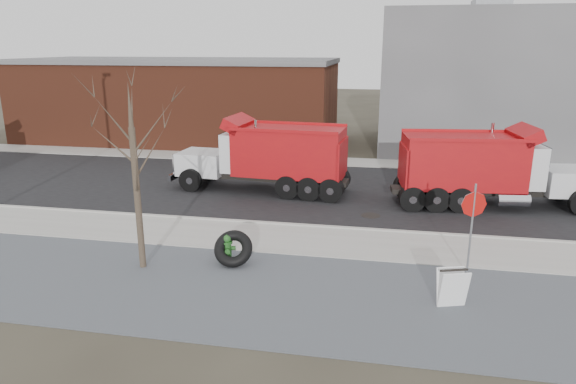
% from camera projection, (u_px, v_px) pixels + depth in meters
% --- Properties ---
extents(ground, '(120.00, 120.00, 0.00)m').
position_uv_depth(ground, '(273.00, 242.00, 16.46)').
color(ground, '#383328').
rests_on(ground, ground).
extents(gravel_verge, '(60.00, 5.00, 0.03)m').
position_uv_depth(gravel_verge, '(243.00, 291.00, 13.15)').
color(gravel_verge, slate).
rests_on(gravel_verge, ground).
extents(sidewalk, '(60.00, 2.50, 0.06)m').
position_uv_depth(sidewalk, '(274.00, 238.00, 16.69)').
color(sidewalk, '#9E9B93').
rests_on(sidewalk, ground).
extents(curb, '(60.00, 0.15, 0.11)m').
position_uv_depth(curb, '(282.00, 224.00, 17.91)').
color(curb, '#9E9B93').
rests_on(curb, ground).
extents(road, '(60.00, 9.40, 0.02)m').
position_uv_depth(road, '(304.00, 189.00, 22.40)').
color(road, black).
rests_on(road, ground).
extents(far_sidewalk, '(60.00, 2.00, 0.06)m').
position_uv_depth(far_sidewalk, '(320.00, 161.00, 27.78)').
color(far_sidewalk, '#9E9B93').
rests_on(far_sidewalk, ground).
extents(building_grey, '(12.00, 10.00, 8.00)m').
position_uv_depth(building_grey, '(483.00, 81.00, 30.73)').
color(building_grey, slate).
rests_on(building_grey, ground).
extents(building_brick, '(20.20, 8.20, 5.30)m').
position_uv_depth(building_brick, '(179.00, 99.00, 33.57)').
color(building_brick, brown).
rests_on(building_brick, ground).
extents(bare_tree, '(3.20, 3.20, 5.20)m').
position_uv_depth(bare_tree, '(134.00, 154.00, 13.67)').
color(bare_tree, '#382D23').
rests_on(bare_tree, ground).
extents(fire_hydrant, '(0.49, 0.48, 0.86)m').
position_uv_depth(fire_hydrant, '(227.00, 250.00, 14.81)').
color(fire_hydrant, '#2A6827').
rests_on(fire_hydrant, ground).
extents(truck_tire, '(1.19, 1.05, 1.04)m').
position_uv_depth(truck_tire, '(233.00, 249.00, 14.63)').
color(truck_tire, black).
rests_on(truck_tire, ground).
extents(stop_sign, '(0.68, 0.25, 2.60)m').
position_uv_depth(stop_sign, '(473.00, 214.00, 13.60)').
color(stop_sign, gray).
rests_on(stop_sign, ground).
extents(sandwich_board, '(0.79, 0.62, 0.96)m').
position_uv_depth(sandwich_board, '(452.00, 288.00, 12.24)').
color(sandwich_board, white).
rests_on(sandwich_board, ground).
extents(dump_truck_red_a, '(7.84, 2.94, 3.14)m').
position_uv_depth(dump_truck_red_a, '(486.00, 166.00, 19.69)').
color(dump_truck_red_a, black).
rests_on(dump_truck_red_a, ground).
extents(dump_truck_red_b, '(7.58, 2.72, 3.18)m').
position_uv_depth(dump_truck_red_b, '(269.00, 154.00, 21.70)').
color(dump_truck_red_b, black).
rests_on(dump_truck_red_b, ground).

